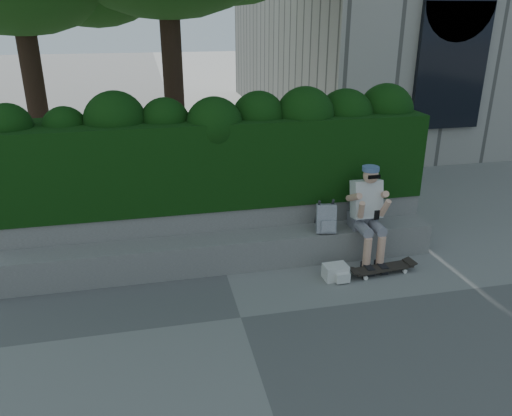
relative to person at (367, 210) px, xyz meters
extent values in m
plane|color=slate|center=(-1.99, -1.07, -0.75)|extent=(80.00, 80.00, 0.00)
cube|color=gray|center=(-1.99, 0.18, -0.53)|extent=(6.00, 0.45, 0.45)
cube|color=gray|center=(-1.99, 0.66, -0.38)|extent=(6.00, 0.50, 0.75)
cube|color=black|center=(-1.99, 0.88, 0.60)|extent=(6.00, 1.00, 1.20)
cylinder|color=black|center=(-2.34, 3.85, 1.03)|extent=(0.38, 0.38, 3.56)
cylinder|color=black|center=(-4.87, 4.15, 0.79)|extent=(0.37, 0.37, 3.09)
cube|color=slate|center=(0.00, 0.13, -0.19)|extent=(0.36, 0.26, 0.22)
cube|color=silver|center=(0.00, 0.06, 0.15)|extent=(0.40, 0.32, 0.55)
sphere|color=tan|center=(0.00, -0.01, 0.51)|extent=(0.21, 0.21, 0.21)
cylinder|color=#4B6489|center=(0.00, 0.01, 0.60)|extent=(0.23, 0.23, 0.06)
cube|color=black|center=(0.00, -0.29, 0.05)|extent=(0.07, 0.02, 0.13)
cylinder|color=tan|center=(-0.10, -0.31, -0.51)|extent=(0.11, 0.11, 0.47)
cylinder|color=tan|center=(0.10, -0.31, -0.51)|extent=(0.11, 0.11, 0.47)
cube|color=black|center=(-0.10, -0.37, -0.70)|extent=(0.10, 0.26, 0.10)
cube|color=black|center=(0.10, -0.37, -0.70)|extent=(0.10, 0.26, 0.10)
cube|color=black|center=(0.08, -0.45, -0.67)|extent=(0.87, 0.30, 0.02)
cylinder|color=silver|center=(-0.21, -0.56, -0.72)|extent=(0.06, 0.04, 0.06)
cylinder|color=silver|center=(-0.23, -0.38, -0.72)|extent=(0.06, 0.04, 0.06)
cylinder|color=silver|center=(0.38, -0.51, -0.72)|extent=(0.06, 0.04, 0.06)
cylinder|color=silver|center=(0.36, -0.33, -0.72)|extent=(0.06, 0.04, 0.06)
cube|color=#A9A8AD|center=(-0.57, 0.08, -0.10)|extent=(0.29, 0.20, 0.40)
cube|color=beige|center=(-0.60, -0.44, -0.65)|extent=(0.32, 0.23, 0.20)
camera|label=1|loc=(-2.87, -5.91, 2.57)|focal=35.00mm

